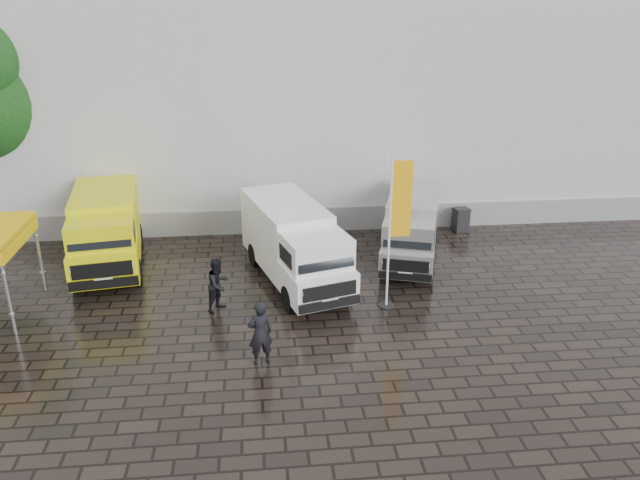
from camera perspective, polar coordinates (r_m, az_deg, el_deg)
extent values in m
plane|color=black|center=(18.57, 4.83, -7.81)|extent=(120.00, 120.00, 0.00)
cube|color=silver|center=(32.41, 3.55, 16.20)|extent=(44.00, 16.00, 12.00)
cube|color=gray|center=(25.84, 6.09, 2.12)|extent=(44.00, 0.15, 1.00)
cylinder|color=silver|center=(21.97, -24.27, -1.20)|extent=(0.10, 0.10, 2.57)
cylinder|color=silver|center=(19.55, -26.65, -4.40)|extent=(0.10, 0.10, 2.57)
cylinder|color=black|center=(19.70, 6.07, -5.94)|extent=(0.50, 0.50, 0.04)
cylinder|color=white|center=(18.71, 6.36, 0.60)|extent=(0.07, 0.07, 4.85)
cube|color=#FFAE0D|center=(18.42, 7.50, 3.73)|extent=(0.60, 0.03, 2.33)
cylinder|color=black|center=(28.00, -27.08, 5.07)|extent=(0.62, 0.62, 4.44)
cube|color=black|center=(26.07, 12.75, 1.84)|extent=(0.66, 0.66, 0.97)
imported|color=black|center=(16.42, -5.49, -8.47)|extent=(0.74, 0.58, 1.80)
imported|color=black|center=(19.27, -9.27, -4.04)|extent=(1.01, 1.04, 1.69)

